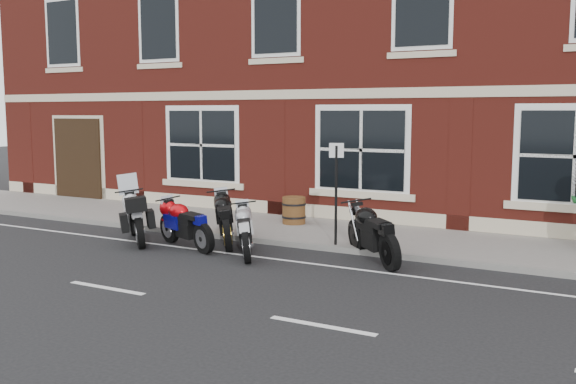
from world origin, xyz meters
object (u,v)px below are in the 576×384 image
at_px(moto_touring_silver, 137,215).
at_px(moto_naked_black, 374,231).
at_px(barrel_planter, 294,210).
at_px(parking_sign, 336,186).
at_px(moto_sport_silver, 247,229).
at_px(moto_sport_red, 186,222).
at_px(moto_sport_black, 227,217).

relative_size(moto_touring_silver, moto_naked_black, 1.00).
bearing_deg(barrel_planter, parking_sign, -43.01).
bearing_deg(moto_naked_black, barrel_planter, 97.86).
xyz_separation_m(moto_naked_black, parking_sign, (-1.05, 0.51, 0.77)).
xyz_separation_m(moto_touring_silver, moto_sport_silver, (2.96, 0.02, -0.07)).
bearing_deg(moto_sport_red, moto_touring_silver, 111.71).
xyz_separation_m(moto_touring_silver, moto_naked_black, (5.44, 0.75, -0.01)).
relative_size(moto_sport_black, moto_sport_silver, 1.08).
bearing_deg(barrel_planter, moto_naked_black, -37.96).
height_order(moto_touring_silver, moto_sport_silver, moto_touring_silver).
distance_m(moto_sport_black, moto_naked_black, 3.48).
distance_m(moto_sport_black, moto_sport_silver, 1.24).
bearing_deg(moto_sport_silver, moto_sport_black, 110.52).
distance_m(barrel_planter, parking_sign, 2.89).
height_order(moto_sport_black, barrel_planter, moto_sport_black).
bearing_deg(moto_sport_black, moto_sport_silver, -72.78).
bearing_deg(moto_sport_black, moto_naked_black, -36.31).
relative_size(moto_touring_silver, barrel_planter, 2.58).
xyz_separation_m(moto_sport_black, moto_sport_silver, (1.00, -0.74, -0.06)).
bearing_deg(parking_sign, barrel_planter, 112.64).
bearing_deg(moto_touring_silver, moto_sport_red, -48.18).
relative_size(moto_naked_black, parking_sign, 0.82).
xyz_separation_m(moto_sport_silver, barrel_planter, (-0.58, 3.12, -0.08)).
distance_m(moto_naked_black, barrel_planter, 3.89).
distance_m(moto_naked_black, parking_sign, 1.40).
height_order(moto_touring_silver, moto_sport_red, moto_touring_silver).
xyz_separation_m(moto_touring_silver, moto_sport_black, (1.96, 0.76, -0.01)).
xyz_separation_m(moto_sport_black, parking_sign, (2.43, 0.51, 0.77)).
xyz_separation_m(moto_touring_silver, barrel_planter, (2.38, 3.14, -0.15)).
relative_size(moto_touring_silver, moto_sport_silver, 0.97).
xyz_separation_m(moto_touring_silver, moto_sport_red, (1.41, -0.02, -0.06)).
distance_m(moto_touring_silver, moto_sport_black, 2.10).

